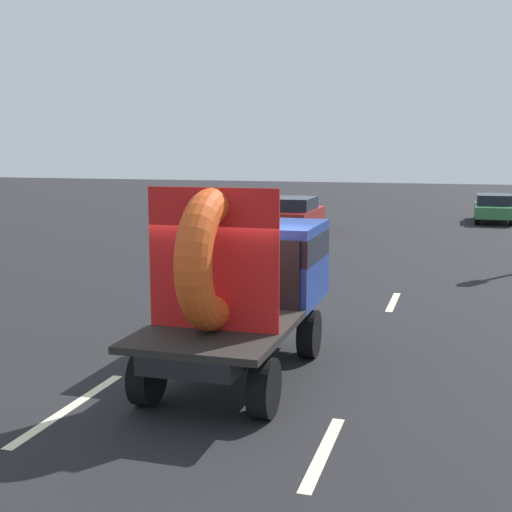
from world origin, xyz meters
name	(u,v)px	position (x,y,z in m)	size (l,w,h in m)	color
ground_plane	(220,376)	(0.00, 0.00, 0.00)	(120.00, 120.00, 0.00)	black
flatbed_truck	(248,275)	(0.28, 0.58, 1.53)	(2.02, 4.60, 3.04)	black
distant_sedan	(294,213)	(-3.37, 19.00, 0.77)	(1.88, 4.39, 1.43)	black
lane_dash_left_near	(70,408)	(-1.55, -1.89, 0.00)	(2.83, 0.16, 0.01)	beige
lane_dash_left_far	(244,293)	(-1.55, 6.12, 0.00)	(2.71, 0.16, 0.01)	beige
lane_dash_right_near	(323,452)	(2.10, -2.29, 0.00)	(2.12, 0.16, 0.01)	beige
lane_dash_right_far	(393,302)	(2.10, 6.14, 0.00)	(2.05, 0.16, 0.01)	beige
oncoming_car	(494,207)	(4.97, 25.09, 0.71)	(1.74, 4.06, 1.32)	black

